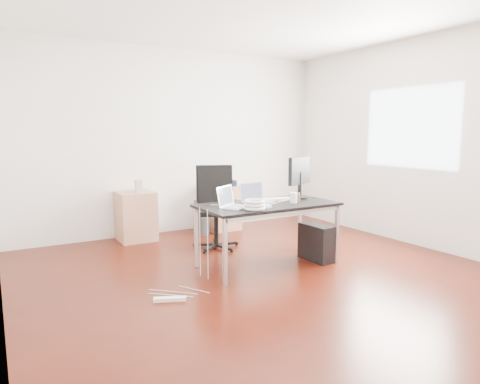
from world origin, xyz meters
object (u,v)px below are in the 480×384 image
office_chair (215,203)px  pc_tower (316,242)px  filing_cabinet_right (221,208)px  filing_cabinet_left (136,216)px  desk (268,208)px

office_chair → pc_tower: (0.76, -1.18, -0.39)m
filing_cabinet_right → pc_tower: bearing=-84.2°
filing_cabinet_left → filing_cabinet_right: size_ratio=1.00×
desk → office_chair: size_ratio=1.48×
filing_cabinet_left → desk: bearing=-63.1°
filing_cabinet_left → filing_cabinet_right: bearing=0.0°
office_chair → desk: bearing=-59.9°
pc_tower → filing_cabinet_right: bearing=93.1°
filing_cabinet_left → filing_cabinet_right: 1.38m
desk → filing_cabinet_left: desk is taller
desk → office_chair: 1.05m
filing_cabinet_right → pc_tower: (0.21, -2.08, -0.13)m
desk → pc_tower: desk is taller
office_chair → pc_tower: office_chair is taller
desk → pc_tower: bearing=-13.4°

